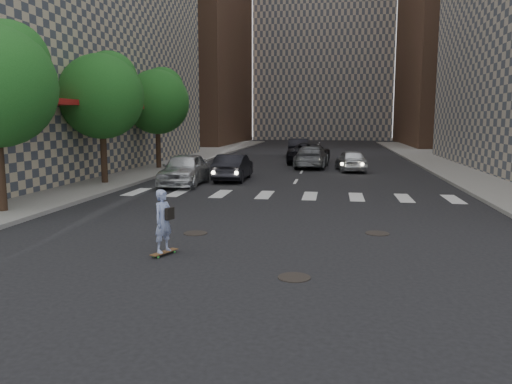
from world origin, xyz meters
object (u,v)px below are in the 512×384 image
silver_sedan (185,169)px  traffic_car_a (233,167)px  skateboarder (164,221)px  traffic_car_d (351,160)px  tree_c (158,99)px  traffic_car_b (312,157)px  traffic_car_e (298,148)px  traffic_car_c (309,153)px  tree_b (103,93)px

silver_sedan → traffic_car_a: 3.14m
traffic_car_a → skateboarder: bearing=94.7°
traffic_car_a → traffic_car_d: bearing=-138.1°
tree_c → traffic_car_a: tree_c is taller
traffic_car_b → traffic_car_d: bearing=145.6°
tree_c → skateboarder: size_ratio=4.02×
traffic_car_b → traffic_car_e: (-1.65, 10.00, 0.06)m
traffic_car_c → traffic_car_e: traffic_car_e is taller
tree_c → skateboarder: bearing=-70.2°
traffic_car_b → traffic_car_d: (2.61, -2.00, -0.07)m
traffic_car_b → traffic_car_d: size_ratio=1.29×
tree_b → traffic_car_a: bearing=26.0°
tree_b → traffic_car_c: size_ratio=1.15×
traffic_car_b → traffic_car_e: traffic_car_e is taller
tree_c → silver_sedan: (3.95, -7.45, -3.83)m
tree_b → tree_c: bearing=90.0°
traffic_car_c → tree_b: bearing=61.8°
traffic_car_a → traffic_car_b: traffic_car_b is taller
tree_c → traffic_car_d: 13.20m
tree_c → traffic_car_d: bearing=3.9°
traffic_car_c → traffic_car_a: bearing=78.1°
silver_sedan → traffic_car_d: 11.97m
skateboarder → tree_b: bearing=144.6°
silver_sedan → traffic_car_a: silver_sedan is taller
traffic_car_a → tree_c: bearing=-40.5°
traffic_car_c → skateboarder: bearing=91.0°
skateboarder → traffic_car_e: size_ratio=0.33×
traffic_car_b → traffic_car_c: (-0.31, 3.33, 0.03)m
traffic_car_a → traffic_car_e: traffic_car_e is taller
traffic_car_d → silver_sedan: bearing=36.1°
traffic_car_c → traffic_car_d: (2.93, -5.33, -0.10)m
silver_sedan → traffic_car_d: silver_sedan is taller
skateboarder → traffic_car_e: (0.97, 33.20, -0.04)m
silver_sedan → traffic_car_e: (4.35, 20.31, 0.01)m
traffic_car_a → traffic_car_b: size_ratio=0.83×
skateboarder → traffic_car_e: bearing=112.2°
tree_c → traffic_car_d: (12.57, 0.86, -3.95)m
tree_c → skateboarder: tree_c is taller
silver_sedan → skateboarder: bearing=-77.5°
skateboarder → tree_c: bearing=133.7°
tree_c → traffic_car_c: 12.09m
tree_c → traffic_car_b: 11.06m
tree_b → tree_c: same height
tree_b → traffic_car_e: tree_b is taller
traffic_car_a → traffic_car_b: 8.86m
tree_b → silver_sedan: bearing=7.9°
tree_b → traffic_car_e: size_ratio=1.32×
tree_c → traffic_car_e: tree_c is taller
traffic_car_d → skateboarder: bearing=68.3°
tree_b → traffic_car_a: 7.75m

